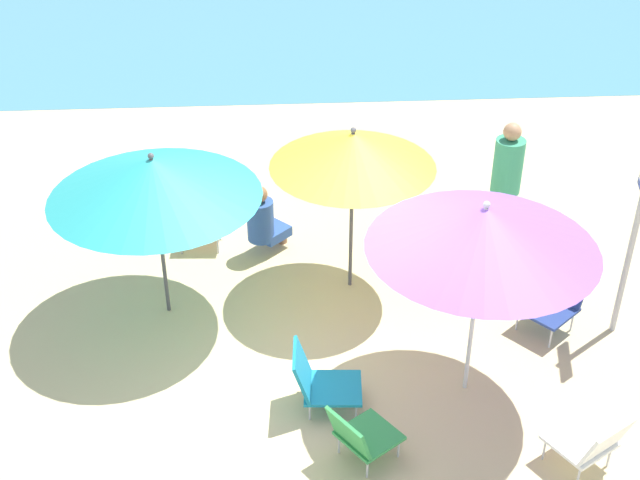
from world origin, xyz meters
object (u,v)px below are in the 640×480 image
(umbrella_yellow, at_px, (353,150))
(beach_chair_b, at_px, (360,435))
(warning_sign, at_px, (637,223))
(person_a, at_px, (505,191))
(person_b, at_px, (264,221))
(beach_chair_a, at_px, (319,380))
(beach_chair_e, at_px, (591,441))
(beach_chair_d, at_px, (554,298))
(umbrella_purple, at_px, (484,228))
(beach_chair_c, at_px, (201,218))
(umbrella_teal, at_px, (153,178))

(umbrella_yellow, height_order, beach_chair_b, umbrella_yellow)
(umbrella_yellow, distance_m, warning_sign, 2.80)
(umbrella_yellow, xyz_separation_m, person_a, (1.76, 0.52, -0.82))
(person_a, bearing_deg, person_b, 94.10)
(beach_chair_a, xyz_separation_m, beach_chair_e, (2.18, -0.92, 0.04))
(beach_chair_d, relative_size, person_b, 0.86)
(umbrella_purple, relative_size, beach_chair_c, 3.35)
(person_a, height_order, person_b, person_a)
(umbrella_purple, bearing_deg, beach_chair_a, -173.43)
(umbrella_teal, relative_size, beach_chair_a, 3.23)
(beach_chair_d, xyz_separation_m, person_a, (-0.23, 1.36, 0.47))
(beach_chair_b, relative_size, person_b, 0.78)
(umbrella_teal, height_order, warning_sign, warning_sign)
(beach_chair_a, xyz_separation_m, beach_chair_c, (-1.22, 2.88, 0.00))
(umbrella_yellow, height_order, beach_chair_c, umbrella_yellow)
(beach_chair_b, bearing_deg, person_a, 22.26)
(umbrella_purple, height_order, beach_chair_e, umbrella_purple)
(beach_chair_d, bearing_deg, warning_sign, 129.46)
(person_a, bearing_deg, umbrella_yellow, 114.52)
(beach_chair_b, bearing_deg, beach_chair_c, 76.96)
(beach_chair_c, distance_m, beach_chair_e, 5.10)
(umbrella_teal, xyz_separation_m, warning_sign, (4.56, -0.61, -0.30))
(beach_chair_a, height_order, beach_chair_b, beach_chair_a)
(beach_chair_d, bearing_deg, person_a, -121.04)
(beach_chair_d, relative_size, beach_chair_e, 1.06)
(beach_chair_c, distance_m, warning_sign, 4.81)
(umbrella_yellow, height_order, person_b, umbrella_yellow)
(beach_chair_a, bearing_deg, beach_chair_b, -62.62)
(umbrella_purple, distance_m, beach_chair_c, 4.04)
(warning_sign, bearing_deg, beach_chair_e, -103.16)
(umbrella_teal, relative_size, warning_sign, 1.07)
(umbrella_yellow, xyz_separation_m, beach_chair_c, (-1.66, 1.02, -1.35))
(beach_chair_c, bearing_deg, umbrella_purple, 46.59)
(beach_chair_d, distance_m, person_a, 1.46)
(umbrella_yellow, distance_m, umbrella_purple, 1.95)
(beach_chair_b, bearing_deg, umbrella_teal, 93.05)
(umbrella_teal, height_order, beach_chair_b, umbrella_teal)
(beach_chair_b, height_order, warning_sign, warning_sign)
(umbrella_yellow, xyz_separation_m, beach_chair_d, (1.99, -0.84, -1.30))
(beach_chair_c, xyz_separation_m, person_a, (3.42, -0.49, 0.52))
(person_a, relative_size, warning_sign, 0.85)
(umbrella_teal, bearing_deg, beach_chair_b, -50.93)
(person_a, bearing_deg, beach_chair_d, -162.30)
(umbrella_yellow, height_order, beach_chair_e, umbrella_yellow)
(person_a, bearing_deg, warning_sign, -141.87)
(beach_chair_a, relative_size, beach_chair_d, 0.84)
(beach_chair_d, bearing_deg, beach_chair_e, 41.63)
(umbrella_teal, distance_m, beach_chair_a, 2.50)
(beach_chair_a, relative_size, person_a, 0.39)
(beach_chair_d, distance_m, warning_sign, 1.12)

